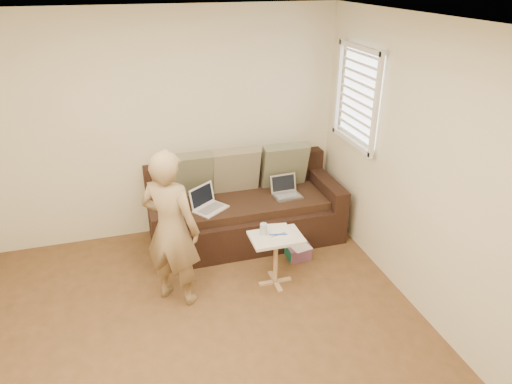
% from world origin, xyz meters
% --- Properties ---
extents(floor, '(4.50, 4.50, 0.00)m').
position_xyz_m(floor, '(0.00, 0.00, 0.00)').
color(floor, '#4F391D').
rests_on(floor, ground).
extents(ceiling, '(4.50, 4.50, 0.00)m').
position_xyz_m(ceiling, '(0.00, 0.00, 2.60)').
color(ceiling, white).
rests_on(ceiling, wall_back).
extents(wall_back, '(4.00, 0.00, 4.00)m').
position_xyz_m(wall_back, '(0.00, 2.25, 1.30)').
color(wall_back, beige).
rests_on(wall_back, ground).
extents(wall_right, '(0.00, 4.50, 4.50)m').
position_xyz_m(wall_right, '(2.00, 0.00, 1.30)').
color(wall_right, beige).
rests_on(wall_right, ground).
extents(window_blinds, '(0.12, 0.88, 1.08)m').
position_xyz_m(window_blinds, '(1.95, 1.50, 1.70)').
color(window_blinds, white).
rests_on(window_blinds, wall_right).
extents(sofa, '(2.20, 0.95, 0.85)m').
position_xyz_m(sofa, '(0.78, 1.77, 0.42)').
color(sofa, black).
rests_on(sofa, ground).
extents(pillow_left, '(0.55, 0.29, 0.57)m').
position_xyz_m(pillow_left, '(0.18, 2.02, 0.79)').
color(pillow_left, '#595F46').
rests_on(pillow_left, sofa).
extents(pillow_mid, '(0.55, 0.27, 0.57)m').
position_xyz_m(pillow_mid, '(0.73, 2.00, 0.79)').
color(pillow_mid, '#716D51').
rests_on(pillow_mid, sofa).
extents(pillow_right, '(0.55, 0.28, 0.57)m').
position_xyz_m(pillow_right, '(1.33, 1.99, 0.79)').
color(pillow_right, '#595F46').
rests_on(pillow_right, sofa).
extents(laptop_silver, '(0.33, 0.25, 0.21)m').
position_xyz_m(laptop_silver, '(1.27, 1.69, 0.52)').
color(laptop_silver, '#B7BABC').
rests_on(laptop_silver, sofa).
extents(laptop_white, '(0.44, 0.41, 0.26)m').
position_xyz_m(laptop_white, '(0.35, 1.62, 0.52)').
color(laptop_white, white).
rests_on(laptop_white, sofa).
extents(person, '(0.69, 0.65, 1.56)m').
position_xyz_m(person, '(-0.16, 0.89, 0.78)').
color(person, olive).
rests_on(person, ground).
extents(side_table, '(0.51, 0.36, 0.56)m').
position_xyz_m(side_table, '(0.84, 0.83, 0.28)').
color(side_table, silver).
rests_on(side_table, ground).
extents(drinking_glass, '(0.07, 0.07, 0.12)m').
position_xyz_m(drinking_glass, '(0.73, 0.90, 0.62)').
color(drinking_glass, silver).
rests_on(drinking_glass, side_table).
extents(scissors, '(0.19, 0.12, 0.02)m').
position_xyz_m(scissors, '(0.86, 0.84, 0.57)').
color(scissors, silver).
rests_on(scissors, side_table).
extents(paper_on_table, '(0.25, 0.33, 0.00)m').
position_xyz_m(paper_on_table, '(0.89, 0.91, 0.56)').
color(paper_on_table, white).
rests_on(paper_on_table, side_table).
extents(striped_box, '(0.26, 0.26, 0.16)m').
position_xyz_m(striped_box, '(1.23, 1.20, 0.08)').
color(striped_box, '#D52089').
rests_on(striped_box, ground).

